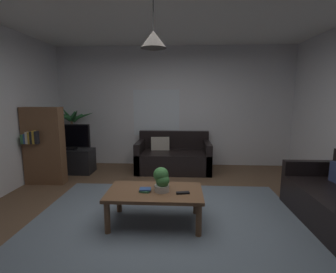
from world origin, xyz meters
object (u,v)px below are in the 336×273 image
Objects in this scene: book_on_table_0 at (145,191)px; bookshelf_corner at (44,146)px; potted_palm_corner at (73,136)px; potted_plant_on_table at (162,179)px; tv at (70,137)px; remote_on_table_0 at (183,193)px; couch_under_window at (173,158)px; remote_on_table_1 at (161,189)px; pendant_lamp at (153,39)px; coffee_table at (155,195)px; tv_stand at (72,161)px; book_on_table_1 at (145,189)px.

bookshelf_corner is (-2.04, 1.36, 0.27)m from book_on_table_0.
potted_plant_on_table is at bearing -48.58° from potted_palm_corner.
potted_palm_corner is at bearing 89.37° from bookshelf_corner.
potted_palm_corner reaches higher than tv.
couch_under_window is at bearing -5.38° from remote_on_table_0.
couch_under_window is 2.34m from remote_on_table_0.
potted_palm_corner is (-2.22, 2.50, 0.25)m from remote_on_table_1.
pendant_lamp reaches higher than potted_palm_corner.
couch_under_window is 2.98m from pendant_lamp.
couch_under_window is at bearing 86.06° from pendant_lamp.
coffee_table is 0.23m from potted_plant_on_table.
remote_on_table_0 is at bearing -41.42° from tv.
coffee_table is 0.85× the size of potted_palm_corner.
coffee_table is 1.85m from pendant_lamp.
tv_stand is at bearing -173.01° from couch_under_window.
tv_stand is at bearing -72.15° from potted_palm_corner.
bookshelf_corner is (-2.31, -0.93, 0.43)m from couch_under_window.
pendant_lamp reaches higher than couch_under_window.
remote_on_table_1 is at bearing 59.74° from remote_on_table_0.
tv is at bearing 136.21° from potted_plant_on_table.
potted_plant_on_table is at bearing -30.62° from bookshelf_corner.
pendant_lamp reaches higher than coffee_table.
book_on_table_1 is 0.46× the size of potted_plant_on_table.
bookshelf_corner is (-0.01, -1.20, 0.02)m from potted_palm_corner.
book_on_table_0 is 0.14× the size of tv.
potted_palm_corner is at bearing 173.23° from couch_under_window.
potted_plant_on_table is 0.35× the size of tv.
couch_under_window is 2.68× the size of pendant_lamp.
couch_under_window is 9.74× the size of remote_on_table_1.
potted_palm_corner is at bearing 131.42° from potted_plant_on_table.
tv_stand is 0.64× the size of bookshelf_corner.
tv is (-2.06, 1.98, 0.19)m from potted_plant_on_table.
bookshelf_corner is (-2.04, 1.35, 0.25)m from book_on_table_1.
couch_under_window is 2.53m from bookshelf_corner.
potted_palm_corner reaches higher than remote_on_table_1.
book_on_table_1 is at bearing -51.52° from potted_palm_corner.
remote_on_table_0 is at bearing -12.70° from pendant_lamp.
remote_on_table_0 is (0.35, -0.08, 0.07)m from coffee_table.
book_on_table_1 is 0.20m from remote_on_table_1.
remote_on_table_1 reaches higher than coffee_table.
potted_palm_corner is (-0.17, 0.56, -0.09)m from tv.
bookshelf_corner is (-2.16, 1.32, 0.34)m from coffee_table.
book_on_table_1 is 0.10× the size of potted_palm_corner.
bookshelf_corner is 2.95m from pendant_lamp.
tv is 0.61× the size of potted_palm_corner.
tv_stand is 1.06× the size of tv.
coffee_table is 7.34× the size of remote_on_table_1.
potted_palm_corner is at bearing 128.43° from book_on_table_0.
book_on_table_0 is 2.75m from tv_stand.
remote_on_table_0 is 0.18× the size of tv_stand.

